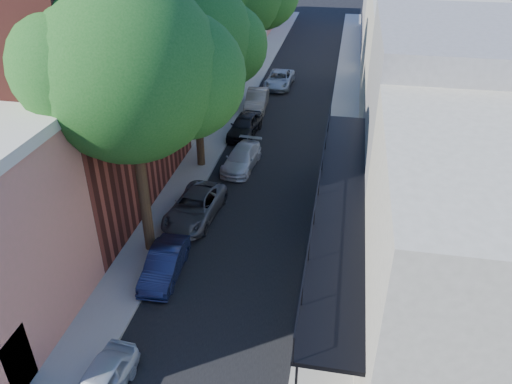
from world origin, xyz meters
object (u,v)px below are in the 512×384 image
at_px(pedestrian, 343,344).
at_px(oak_near, 142,71).
at_px(parked_car_g, 279,79).
at_px(parked_car_b, 165,264).
at_px(parked_car_e, 245,125).
at_px(oak_mid, 202,40).
at_px(parked_car_c, 195,207).
at_px(parked_car_f, 257,100).
at_px(parked_car_d, 242,158).

bearing_deg(pedestrian, oak_near, 39.71).
height_order(parked_car_g, pedestrian, pedestrian).
xyz_separation_m(oak_near, pedestrian, (7.96, -5.02, -6.92)).
relative_size(parked_car_b, parked_car_e, 0.90).
xyz_separation_m(parked_car_b, parked_car_g, (1.20, 23.95, 0.02)).
xyz_separation_m(oak_mid, parked_car_g, (2.02, 14.22, -6.45)).
distance_m(parked_car_b, pedestrian, 7.91).
height_order(parked_car_b, pedestrian, pedestrian).
bearing_deg(parked_car_c, parked_car_b, -85.29).
xyz_separation_m(oak_mid, parked_car_e, (1.20, 4.42, -6.39)).
relative_size(oak_near, parked_car_e, 2.90).
bearing_deg(pedestrian, parked_car_c, 25.62).
height_order(oak_mid, parked_car_c, oak_mid).
relative_size(oak_mid, parked_car_f, 2.51).
bearing_deg(pedestrian, parked_car_d, 7.03).
bearing_deg(parked_car_f, pedestrian, -76.50).
height_order(parked_car_d, parked_car_e, parked_car_e).
height_order(oak_near, pedestrian, oak_near).
relative_size(parked_car_b, parked_car_c, 0.80).
xyz_separation_m(oak_near, parked_car_f, (1.07, 17.04, -7.21)).
bearing_deg(pedestrian, oak_mid, 13.62).
distance_m(oak_mid, parked_car_e, 7.86).
xyz_separation_m(oak_mid, parked_car_c, (0.82, -5.45, -6.44)).
height_order(oak_near, oak_mid, oak_near).
distance_m(oak_near, pedestrian, 11.68).
bearing_deg(parked_car_g, parked_car_b, -91.04).
height_order(oak_near, parked_car_b, oak_near).
relative_size(parked_car_b, pedestrian, 2.12).
bearing_deg(parked_car_f, parked_car_e, -92.88).
bearing_deg(parked_car_d, parked_car_f, 100.07).
xyz_separation_m(parked_car_b, pedestrian, (7.19, -3.26, 0.37)).
distance_m(oak_mid, parked_car_c, 8.48).
relative_size(oak_mid, parked_car_d, 2.60).
distance_m(parked_car_e, parked_car_g, 9.84).
bearing_deg(parked_car_b, parked_car_c, 87.73).
relative_size(oak_near, parked_car_d, 2.91).
bearing_deg(parked_car_b, parked_car_f, 86.81).
height_order(parked_car_f, parked_car_g, parked_car_f).
bearing_deg(parked_car_g, parked_car_e, -92.95).
bearing_deg(oak_mid, pedestrian, -58.33).
bearing_deg(parked_car_b, parked_car_g, 84.86).
xyz_separation_m(parked_car_e, parked_car_f, (-0.08, 4.66, -0.00)).
relative_size(parked_car_b, parked_car_d, 0.90).
height_order(parked_car_b, parked_car_c, parked_car_c).
bearing_deg(parked_car_e, parked_car_f, 95.83).
bearing_deg(parked_car_g, parked_car_d, -88.56).
bearing_deg(parked_car_e, parked_car_d, -75.79).
bearing_deg(oak_mid, parked_car_c, -81.47).
bearing_deg(oak_mid, parked_car_e, 74.82).
bearing_deg(parked_car_f, parked_car_b, -94.77).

